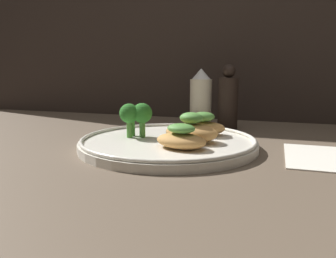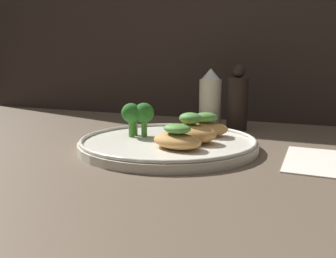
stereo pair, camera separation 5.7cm
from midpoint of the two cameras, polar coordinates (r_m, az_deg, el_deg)
name	(u,v)px [view 1 (the left image)]	position (r cm, az deg, el deg)	size (l,w,h in cm)	color
ground_plane	(168,151)	(58.04, -2.83, -3.82)	(180.00, 180.00, 1.00)	brown
plate	(168,142)	(57.70, -2.84, -2.38)	(31.14, 31.14, 2.00)	silver
grilled_meat_front	(181,139)	(51.13, -0.90, -1.70)	(9.30, 7.13, 3.97)	tan
grilled_meat_middle	(191,131)	(55.81, 1.13, -0.36)	(10.30, 7.52, 5.12)	tan
grilled_meat_back	(203,126)	(61.41, 3.47, 0.46)	(9.80, 8.14, 4.50)	tan
broccoli_bunch	(135,115)	(60.15, -8.49, 2.46)	(5.70, 4.95, 6.29)	#4C8E38
sauce_bottle	(201,100)	(78.05, 3.64, 5.13)	(5.16, 5.16, 14.03)	beige
pepper_grinder	(228,100)	(76.68, 8.32, 4.93)	(4.62, 4.62, 14.90)	black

